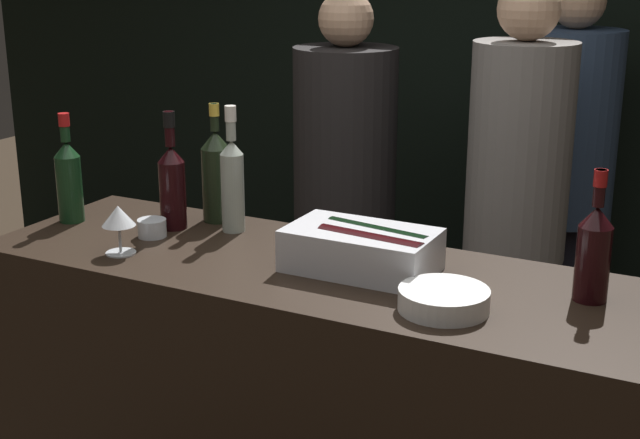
{
  "coord_description": "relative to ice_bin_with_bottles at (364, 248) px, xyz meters",
  "views": [
    {
      "loc": [
        1.03,
        -1.67,
        1.9
      ],
      "look_at": [
        0.0,
        0.33,
        1.21
      ],
      "focal_mm": 50.0,
      "sensor_mm": 36.0,
      "label": 1
    }
  ],
  "objects": [
    {
      "name": "champagne_bottle",
      "position": [
        -0.59,
        0.2,
        0.09
      ],
      "size": [
        0.09,
        0.09,
        0.36
      ],
      "color": "black",
      "rests_on": "bar_counter"
    },
    {
      "name": "red_wine_bottle_tall",
      "position": [
        0.56,
        0.07,
        0.07
      ],
      "size": [
        0.08,
        0.08,
        0.32
      ],
      "color": "black",
      "rests_on": "bar_counter"
    },
    {
      "name": "ice_bin_with_bottles",
      "position": [
        0.0,
        0.0,
        0.0
      ],
      "size": [
        0.38,
        0.23,
        0.12
      ],
      "color": "silver",
      "rests_on": "bar_counter"
    },
    {
      "name": "person_blond_tee",
      "position": [
        0.18,
        1.56,
        -0.15
      ],
      "size": [
        0.39,
        0.39,
        1.8
      ],
      "rotation": [
        0.0,
        0.0,
        2.66
      ],
      "color": "black",
      "rests_on": "ground_plane"
    },
    {
      "name": "person_grey_polo",
      "position": [
        -0.57,
        1.08,
        -0.18
      ],
      "size": [
        0.4,
        0.4,
        1.75
      ],
      "rotation": [
        0.0,
        0.0,
        0.82
      ],
      "color": "black",
      "rests_on": "ground_plane"
    },
    {
      "name": "person_in_hoodie",
      "position": [
        0.13,
        1.0,
        -0.14
      ],
      "size": [
        0.36,
        0.36,
        1.81
      ],
      "rotation": [
        0.0,
        0.0,
        1.66
      ],
      "color": "black",
      "rests_on": "ground_plane"
    },
    {
      "name": "white_wine_bottle",
      "position": [
        -0.49,
        0.14,
        0.09
      ],
      "size": [
        0.07,
        0.07,
        0.38
      ],
      "color": "#9EA899",
      "rests_on": "bar_counter"
    },
    {
      "name": "red_wine_bottle_burgundy",
      "position": [
        -0.98,
        -0.01,
        0.08
      ],
      "size": [
        0.08,
        0.08,
        0.34
      ],
      "color": "#143319",
      "rests_on": "bar_counter"
    },
    {
      "name": "wine_glass",
      "position": [
        -0.65,
        -0.18,
        0.04
      ],
      "size": [
        0.09,
        0.09,
        0.14
      ],
      "color": "silver",
      "rests_on": "bar_counter"
    },
    {
      "name": "red_wine_bottle_black_foil",
      "position": [
        -0.66,
        0.08,
        0.08
      ],
      "size": [
        0.08,
        0.08,
        0.35
      ],
      "color": "black",
      "rests_on": "bar_counter"
    },
    {
      "name": "wall_back_chalkboard",
      "position": [
        -0.13,
        2.06,
        0.25
      ],
      "size": [
        6.4,
        0.06,
        2.8
      ],
      "color": "black",
      "rests_on": "ground_plane"
    },
    {
      "name": "candle_votive",
      "position": [
        -0.67,
        -0.02,
        -0.04
      ],
      "size": [
        0.08,
        0.08,
        0.05
      ],
      "color": "silver",
      "rests_on": "bar_counter"
    },
    {
      "name": "bowl_white",
      "position": [
        0.28,
        -0.15,
        -0.03
      ],
      "size": [
        0.21,
        0.21,
        0.05
      ],
      "color": "white",
      "rests_on": "bar_counter"
    }
  ]
}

